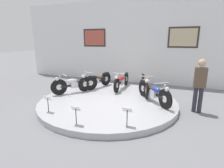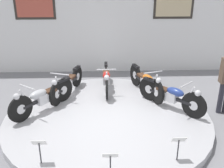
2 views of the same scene
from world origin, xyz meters
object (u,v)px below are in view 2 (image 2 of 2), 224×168
info_placard_front_left (39,146)px  info_placard_front_right (179,143)px  motorcycle_red (106,78)px  motorcycle_orange (146,81)px  motorcycle_blue (172,95)px  motorcycle_black (67,83)px  info_placard_front_centre (110,159)px  motorcycle_silver (42,97)px

info_placard_front_left → info_placard_front_right: 2.50m
motorcycle_red → motorcycle_orange: 1.18m
motorcycle_red → motorcycle_blue: (1.62, -1.29, 0.01)m
motorcycle_black → info_placard_front_right: size_ratio=3.72×
motorcycle_red → info_placard_front_centre: motorcycle_red is taller
motorcycle_silver → motorcycle_orange: 2.88m
motorcycle_blue → info_placard_front_left: 3.50m
motorcycle_silver → info_placard_front_left: motorcycle_silver is taller
motorcycle_silver → info_placard_front_centre: (1.62, -2.41, -0.02)m
motorcycle_red → motorcycle_orange: (1.12, -0.37, 0.03)m
info_placard_front_left → motorcycle_black: bearing=87.4°
motorcycle_silver → motorcycle_blue: (3.24, 0.00, 0.00)m
info_placard_front_centre → motorcycle_red: bearing=90.0°
motorcycle_orange → info_placard_front_centre: size_ratio=3.81×
motorcycle_red → info_placard_front_left: 3.53m
motorcycle_silver → motorcycle_black: motorcycle_silver is taller
motorcycle_red → info_placard_front_centre: bearing=-90.0°
motorcycle_blue → info_placard_front_right: 2.04m
motorcycle_blue → motorcycle_red: bearing=141.5°
motorcycle_black → motorcycle_orange: motorcycle_orange is taller
info_placard_front_left → info_placard_front_right: same height
motorcycle_black → motorcycle_red: 1.18m
motorcycle_orange → motorcycle_blue: (0.50, -0.92, -0.01)m
motorcycle_black → info_placard_front_left: bearing=-92.6°
motorcycle_red → info_placard_front_centre: 3.70m
info_placard_front_left → info_placard_front_centre: bearing=-17.9°
motorcycle_black → info_placard_front_centre: 3.51m
motorcycle_blue → info_placard_front_left: motorcycle_blue is taller
info_placard_front_left → motorcycle_orange: bearing=51.0°
motorcycle_silver → motorcycle_black: bearing=61.3°
info_placard_front_centre → motorcycle_orange: bearing=71.5°
motorcycle_red → motorcycle_blue: size_ratio=1.28×
motorcycle_orange → motorcycle_blue: 1.05m
motorcycle_blue → info_placard_front_left: (-2.87, -2.01, -0.02)m
motorcycle_silver → motorcycle_red: (1.62, 1.29, -0.01)m
motorcycle_silver → motorcycle_orange: bearing=18.6°
info_placard_front_right → motorcycle_red: bearing=110.8°
motorcycle_red → info_placard_front_right: 3.53m
motorcycle_blue → info_placard_front_centre: motorcycle_blue is taller
motorcycle_silver → motorcycle_black: (0.50, 0.92, -0.00)m
motorcycle_black → motorcycle_orange: size_ratio=0.98×
motorcycle_black → info_placard_front_left: (-0.13, -2.92, -0.02)m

